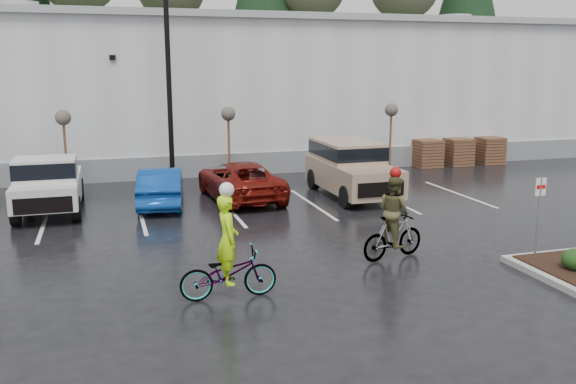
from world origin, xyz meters
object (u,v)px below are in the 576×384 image
object	(u,v)px
sapling_mid	(228,118)
cyclist_hivis	(228,263)
fire_lane_sign	(539,208)
car_red	(240,180)
cyclist_olive	(394,226)
pallet_stack_a	(427,153)
lamppost	(167,44)
car_blue	(161,187)
sapling_west	(63,122)
suv_tan	(352,169)
pallet_stack_c	(489,150)
pallet_stack_b	(458,152)
sapling_east	(391,114)
pickup_white	(49,182)

from	to	relation	value
sapling_mid	cyclist_hivis	distance (m)	13.36
fire_lane_sign	car_red	xyz separation A→B (m)	(-5.60, 9.36, -0.70)
cyclist_olive	fire_lane_sign	bearing A→B (deg)	-126.11
cyclist_hivis	pallet_stack_a	bearing A→B (deg)	-41.20
lamppost	car_blue	world-z (taller)	lamppost
sapling_west	suv_tan	distance (m)	11.32
suv_tan	pallet_stack_c	bearing A→B (deg)	28.12
pallet_stack_a	cyclist_olive	distance (m)	14.87
car_blue	cyclist_hivis	distance (m)	9.31
pallet_stack_c	pallet_stack_b	bearing A→B (deg)	180.00
lamppost	cyclist_olive	bearing A→B (deg)	-67.00
fire_lane_sign	cyclist_olive	world-z (taller)	cyclist_olive
cyclist_hivis	sapling_east	bearing A→B (deg)	-37.08
pickup_white	car_red	distance (m)	6.62
pickup_white	cyclist_hivis	xyz separation A→B (m)	(4.27, -9.65, -0.20)
sapling_mid	pickup_white	world-z (taller)	sapling_mid
sapling_west	pallet_stack_c	size ratio (longest dim) A/B	2.37
sapling_west	cyclist_hivis	distance (m)	13.65
sapling_mid	cyclist_olive	bearing A→B (deg)	-80.34
sapling_mid	pallet_stack_b	distance (m)	11.92
lamppost	pallet_stack_b	size ratio (longest dim) A/B	6.83
sapling_west	cyclist_olive	world-z (taller)	sapling_west
sapling_east	pallet_stack_b	world-z (taller)	sapling_east
sapling_west	cyclist_olive	xyz separation A→B (m)	(8.46, -11.50, -1.85)
car_red	suv_tan	world-z (taller)	suv_tan
lamppost	pickup_white	size ratio (longest dim) A/B	1.77
sapling_west	sapling_mid	distance (m)	6.50
sapling_mid	lamppost	bearing A→B (deg)	-158.20
pickup_white	car_blue	world-z (taller)	pickup_white
sapling_mid	fire_lane_sign	distance (m)	13.92
car_blue	suv_tan	size ratio (longest dim) A/B	0.82
pallet_stack_a	pallet_stack_b	size ratio (longest dim) A/B	1.00
pallet_stack_c	cyclist_hivis	size ratio (longest dim) A/B	0.53
sapling_west	cyclist_olive	bearing A→B (deg)	-53.67
sapling_west	suv_tan	bearing A→B (deg)	-21.63
lamppost	sapling_east	size ratio (longest dim) A/B	2.88
fire_lane_sign	car_blue	xyz separation A→B (m)	(-8.49, 9.15, -0.72)
pallet_stack_c	pickup_white	distance (m)	20.86
fire_lane_sign	cyclist_hivis	distance (m)	7.97
pallet_stack_c	pickup_white	world-z (taller)	pickup_white
lamppost	sapling_mid	bearing A→B (deg)	21.80
sapling_mid	pallet_stack_b	bearing A→B (deg)	4.89
suv_tan	car_blue	bearing A→B (deg)	176.18
sapling_mid	car_blue	distance (m)	5.26
pickup_white	car_blue	distance (m)	3.75
pickup_white	cyclist_olive	xyz separation A→B (m)	(8.87, -8.21, -0.11)
pallet_stack_a	fire_lane_sign	size ratio (longest dim) A/B	0.61
sapling_west	suv_tan	xyz separation A→B (m)	(10.41, -4.13, -1.70)
sapling_east	pallet_stack_c	size ratio (longest dim) A/B	2.37
sapling_mid	cyclist_hivis	xyz separation A→B (m)	(-2.65, -12.95, -1.95)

